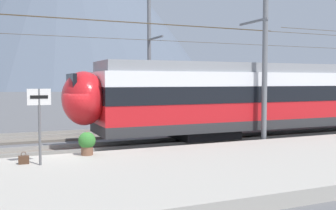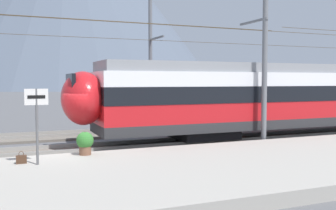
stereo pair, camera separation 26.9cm
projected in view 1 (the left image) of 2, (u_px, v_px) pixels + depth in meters
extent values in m
plane|color=#565659|center=(58.00, 162.00, 14.39)|extent=(400.00, 400.00, 0.00)
cube|color=#A39E93|center=(78.00, 183.00, 10.58)|extent=(120.00, 6.96, 0.40)
cube|color=#6B6359|center=(53.00, 153.00, 15.75)|extent=(120.00, 3.00, 0.12)
cube|color=gray|center=(55.00, 153.00, 15.09)|extent=(120.00, 0.07, 0.16)
cube|color=gray|center=(51.00, 147.00, 16.40)|extent=(120.00, 0.07, 0.16)
cube|color=#6B6359|center=(42.00, 137.00, 20.16)|extent=(120.00, 3.00, 0.12)
cube|color=gray|center=(43.00, 137.00, 19.49)|extent=(120.00, 0.07, 0.16)
cube|color=gray|center=(40.00, 133.00, 20.81)|extent=(120.00, 0.07, 0.16)
cube|color=#2D2D30|center=(335.00, 118.00, 21.76)|extent=(27.01, 2.86, 0.45)
cube|color=red|center=(335.00, 106.00, 21.72)|extent=(27.01, 2.86, 0.85)
cube|color=black|center=(336.00, 92.00, 21.67)|extent=(27.01, 2.90, 0.75)
cube|color=white|center=(336.00, 80.00, 21.62)|extent=(27.01, 2.86, 0.65)
cube|color=gray|center=(336.00, 70.00, 21.59)|extent=(26.71, 2.66, 0.45)
cube|color=black|center=(204.00, 133.00, 18.48)|extent=(2.80, 2.29, 0.42)
ellipsoid|color=red|center=(84.00, 98.00, 16.12)|extent=(1.80, 2.63, 2.25)
cube|color=black|center=(71.00, 88.00, 15.90)|extent=(0.16, 1.71, 1.19)
cube|color=black|center=(261.00, 119.00, 25.63)|extent=(2.80, 2.29, 0.42)
ellipsoid|color=maroon|center=(166.00, 93.00, 22.81)|extent=(1.80, 2.63, 2.25)
cube|color=black|center=(158.00, 86.00, 22.58)|extent=(0.16, 1.71, 1.19)
cylinder|color=slate|center=(265.00, 69.00, 17.44)|extent=(0.24, 0.24, 7.03)
cube|color=slate|center=(253.00, 22.00, 18.14)|extent=(0.10, 2.13, 0.10)
cylinder|color=#473823|center=(242.00, 30.00, 19.00)|extent=(41.98, 0.02, 0.02)
cylinder|color=slate|center=(149.00, 63.00, 24.49)|extent=(0.24, 0.24, 8.25)
cube|color=slate|center=(155.00, 38.00, 23.45)|extent=(0.10, 2.38, 0.10)
cylinder|color=#473823|center=(162.00, 41.00, 22.51)|extent=(41.98, 0.02, 0.02)
cylinder|color=#59595B|center=(40.00, 127.00, 11.89)|extent=(0.08, 0.08, 2.36)
cube|color=silver|center=(39.00, 97.00, 11.83)|extent=(0.70, 0.06, 0.50)
cube|color=black|center=(39.00, 97.00, 11.80)|extent=(0.52, 0.01, 0.10)
cube|color=#472D1E|center=(24.00, 160.00, 12.12)|extent=(0.32, 0.18, 0.26)
torus|color=#472D1E|center=(24.00, 154.00, 12.11)|extent=(0.16, 0.02, 0.16)
cylinder|color=brown|center=(87.00, 150.00, 13.57)|extent=(0.41, 0.41, 0.33)
sphere|color=#33752D|center=(87.00, 140.00, 13.55)|extent=(0.60, 0.60, 0.60)
sphere|color=red|center=(87.00, 137.00, 13.54)|extent=(0.33, 0.33, 0.33)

